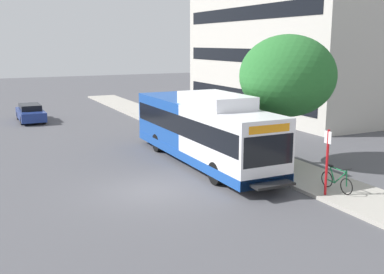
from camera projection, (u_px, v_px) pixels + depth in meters
The scene contains 8 objects.
ground_plane at pixel (99, 151), 25.97m from camera, with size 120.00×120.00×0.00m, color #4C4C51.
sidewalk_curb at pixel (224, 145), 27.18m from camera, with size 3.00×56.00×0.14m, color #A8A399.
transit_bus at pixel (202, 130), 23.04m from camera, with size 2.58×12.25×3.65m.
bus_stop_sign_pole at pixel (327, 157), 17.74m from camera, with size 0.10×0.36×2.60m.
bicycle_parked at pixel (337, 181), 18.44m from camera, with size 0.52×1.76×1.02m.
street_tree_near_stop at pixel (287, 76), 22.37m from camera, with size 4.70×4.70×6.27m.
parked_car_far_lane at pixel (31, 113), 35.54m from camera, with size 1.80×4.50×1.33m.
lattice_comm_tower at pixel (220, 17), 54.20m from camera, with size 1.10×1.10×27.16m.
Camera 1 is at (-6.30, -17.04, 6.00)m, focal length 42.93 mm.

